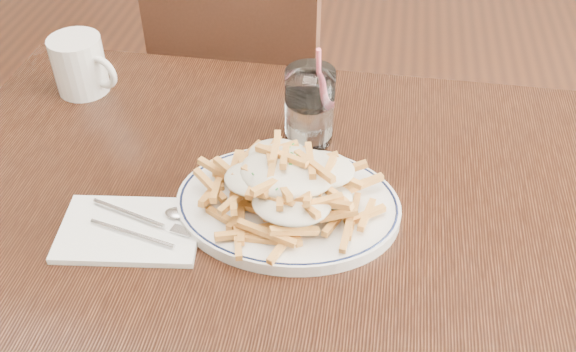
% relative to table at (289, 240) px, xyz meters
% --- Properties ---
extents(table, '(1.20, 0.80, 0.75)m').
position_rel_table_xyz_m(table, '(0.00, 0.00, 0.00)').
color(table, black).
rests_on(table, ground).
extents(chair_far, '(0.44, 0.44, 0.87)m').
position_rel_table_xyz_m(chair_far, '(-0.21, 0.62, -0.18)').
color(chair_far, '#321A10').
rests_on(chair_far, ground).
extents(fries_plate, '(0.42, 0.39, 0.02)m').
position_rel_table_xyz_m(fries_plate, '(0.00, -0.01, 0.09)').
color(fries_plate, white).
rests_on(fries_plate, table).
extents(loaded_fries, '(0.27, 0.22, 0.08)m').
position_rel_table_xyz_m(loaded_fries, '(0.00, -0.01, 0.14)').
color(loaded_fries, '#C5883C').
rests_on(loaded_fries, fries_plate).
extents(napkin, '(0.22, 0.16, 0.01)m').
position_rel_table_xyz_m(napkin, '(-0.22, -0.10, 0.08)').
color(napkin, white).
rests_on(napkin, table).
extents(cutlery, '(0.18, 0.09, 0.01)m').
position_rel_table_xyz_m(cutlery, '(-0.22, -0.09, 0.09)').
color(cutlery, silver).
rests_on(cutlery, napkin).
extents(water_glass, '(0.08, 0.08, 0.18)m').
position_rel_table_xyz_m(water_glass, '(0.01, 0.17, 0.14)').
color(water_glass, white).
rests_on(water_glass, table).
extents(coffee_mug, '(0.13, 0.10, 0.11)m').
position_rel_table_xyz_m(coffee_mug, '(-0.44, 0.25, 0.13)').
color(coffee_mug, white).
rests_on(coffee_mug, table).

